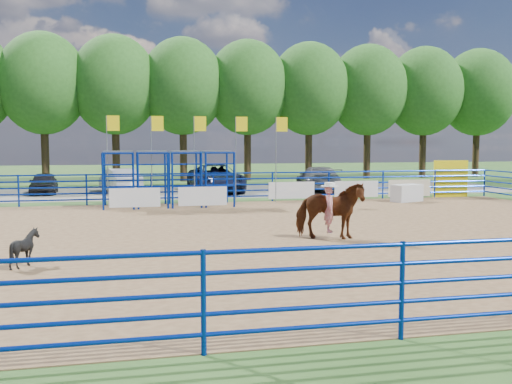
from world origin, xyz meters
TOP-DOWN VIEW (x-y plane):
  - ground at (0.00, 0.00)m, footprint 120.00×120.00m
  - arena_dirt at (0.00, 0.00)m, footprint 30.00×20.00m
  - gravel_strip at (0.00, 17.00)m, footprint 40.00×10.00m
  - announcer_table at (9.52, 8.32)m, footprint 1.77×1.29m
  - horse_and_rider at (1.95, -1.38)m, footprint 2.29×1.64m
  - calf at (-6.46, -3.46)m, footprint 1.00×0.95m
  - car_a at (-8.88, 16.94)m, footprint 1.73×3.74m
  - car_b at (-4.58, 16.49)m, footprint 2.66×4.64m
  - car_c at (1.01, 15.97)m, footprint 3.06×6.06m
  - car_d at (7.29, 15.54)m, footprint 2.70×5.35m
  - perimeter_fence at (0.00, 0.00)m, footprint 30.10×20.10m
  - chute_assembly at (-1.90, 8.84)m, footprint 19.32×2.41m
  - treeline at (0.00, 26.00)m, footprint 56.40×6.40m

SIDE VIEW (x-z plane):
  - ground at x=0.00m, z-range 0.00..0.00m
  - gravel_strip at x=0.00m, z-range 0.00..0.01m
  - arena_dirt at x=0.00m, z-range 0.00..0.02m
  - announcer_table at x=9.52m, z-range 0.02..0.87m
  - calf at x=-6.46m, z-range 0.02..0.92m
  - car_a at x=-8.88m, z-range 0.01..1.25m
  - car_b at x=-4.58m, z-range 0.01..1.46m
  - perimeter_fence at x=0.00m, z-range 0.00..1.50m
  - car_d at x=7.29m, z-range 0.01..1.50m
  - car_c at x=1.01m, z-range 0.01..1.65m
  - horse_and_rider at x=1.95m, z-range -0.26..2.20m
  - chute_assembly at x=-1.90m, z-range -0.84..3.36m
  - treeline at x=0.00m, z-range 1.91..13.15m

